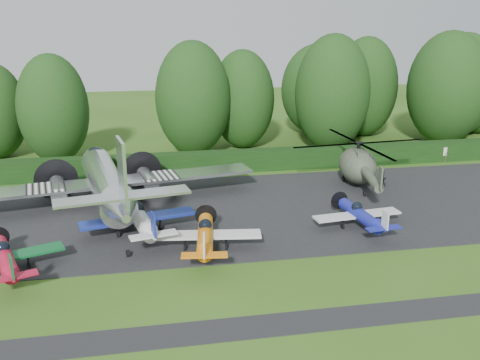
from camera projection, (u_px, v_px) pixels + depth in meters
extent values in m
plane|color=#294F16|center=(185.00, 276.00, 31.37)|extent=(160.00, 160.00, 0.00)
cube|color=black|center=(174.00, 215.00, 40.76)|extent=(70.00, 18.00, 0.01)
cube|color=black|center=(195.00, 333.00, 25.73)|extent=(70.00, 2.00, 0.00)
cube|color=black|center=(167.00, 174.00, 51.08)|extent=(90.00, 1.60, 2.00)
cylinder|color=silver|center=(106.00, 183.00, 41.55)|extent=(2.56, 13.36, 2.56)
cone|color=silver|center=(111.00, 158.00, 48.58)|extent=(2.56, 1.67, 2.56)
cone|color=silver|center=(98.00, 212.00, 33.86)|extent=(2.56, 3.34, 2.56)
sphere|color=black|center=(110.00, 155.00, 47.41)|extent=(1.67, 1.67, 1.67)
cube|color=silver|center=(107.00, 183.00, 42.70)|extent=(24.50, 2.67, 0.24)
cube|color=white|center=(49.00, 184.00, 41.90)|extent=(2.90, 2.78, 0.06)
cube|color=white|center=(163.00, 178.00, 43.42)|extent=(2.90, 2.78, 0.06)
cylinder|color=silver|center=(62.00, 186.00, 42.80)|extent=(1.22, 3.56, 1.22)
cylinder|color=silver|center=(152.00, 181.00, 44.02)|extent=(1.22, 3.56, 1.22)
cylinder|color=black|center=(66.00, 177.00, 45.15)|extent=(3.56, 0.03, 3.56)
cylinder|color=black|center=(152.00, 173.00, 46.37)|extent=(3.56, 0.03, 3.56)
cube|color=silver|center=(96.00, 199.00, 32.66)|extent=(8.35, 1.56, 0.16)
cube|color=silver|center=(93.00, 176.00, 31.88)|extent=(0.20, 2.45, 4.23)
cylinder|color=black|center=(63.00, 202.00, 42.75)|extent=(0.28, 1.00, 1.00)
cylinder|color=black|center=(153.00, 197.00, 43.97)|extent=(0.28, 1.00, 1.00)
cylinder|color=black|center=(100.00, 257.00, 33.35)|extent=(0.20, 0.49, 0.49)
cylinder|color=#AD0F2B|center=(5.00, 258.00, 31.17)|extent=(0.94, 5.36, 0.94)
sphere|color=black|center=(6.00, 247.00, 31.58)|extent=(0.82, 0.82, 0.82)
cube|color=#0D5628|center=(7.00, 257.00, 31.67)|extent=(6.83, 1.27, 0.14)
cylinder|color=black|center=(18.00, 235.00, 34.42)|extent=(1.46, 0.02, 1.46)
cylinder|color=black|center=(31.00, 268.00, 31.93)|extent=(0.14, 0.43, 0.43)
cylinder|color=black|center=(16.00, 254.00, 33.82)|extent=(0.12, 0.39, 0.39)
cylinder|color=silver|center=(140.00, 219.00, 36.64)|extent=(1.10, 6.31, 1.10)
sphere|color=black|center=(139.00, 208.00, 37.13)|extent=(0.96, 0.96, 0.96)
cube|color=navy|center=(140.00, 218.00, 37.23)|extent=(8.03, 1.49, 0.16)
cube|color=silver|center=(140.00, 237.00, 33.00)|extent=(2.98, 0.80, 0.11)
cube|color=navy|center=(139.00, 226.00, 32.67)|extent=(0.11, 0.92, 1.49)
cylinder|color=black|center=(140.00, 199.00, 40.47)|extent=(1.72, 0.02, 1.72)
cylinder|color=black|center=(119.00, 232.00, 37.03)|extent=(0.16, 0.50, 0.50)
cylinder|color=black|center=(162.00, 229.00, 37.54)|extent=(0.16, 0.50, 0.50)
cylinder|color=black|center=(141.00, 218.00, 39.77)|extent=(0.14, 0.46, 0.46)
cylinder|color=orange|center=(205.00, 236.00, 34.15)|extent=(0.99, 5.68, 0.99)
sphere|color=black|center=(204.00, 225.00, 34.59)|extent=(0.87, 0.87, 0.87)
cube|color=silver|center=(204.00, 235.00, 34.68)|extent=(7.23, 1.34, 0.14)
cube|color=orange|center=(212.00, 255.00, 30.87)|extent=(2.68, 0.72, 0.10)
cube|color=silver|center=(212.00, 245.00, 30.57)|extent=(0.10, 0.83, 1.34)
cylinder|color=black|center=(199.00, 215.00, 37.59)|extent=(1.55, 0.02, 1.55)
cylinder|color=black|center=(184.00, 249.00, 34.49)|extent=(0.14, 0.45, 0.45)
cylinder|color=black|center=(225.00, 246.00, 34.95)|extent=(0.14, 0.45, 0.45)
cylinder|color=black|center=(201.00, 234.00, 36.96)|extent=(0.12, 0.41, 0.41)
cylinder|color=navy|center=(360.00, 215.00, 37.92)|extent=(0.89, 5.12, 0.89)
sphere|color=black|center=(358.00, 207.00, 38.32)|extent=(0.78, 0.78, 0.78)
cube|color=silver|center=(358.00, 215.00, 38.40)|extent=(6.52, 1.21, 0.13)
cube|color=navy|center=(379.00, 229.00, 34.97)|extent=(2.42, 0.65, 0.09)
cube|color=silver|center=(380.00, 221.00, 34.70)|extent=(0.09, 0.75, 1.21)
cylinder|color=black|center=(344.00, 200.00, 41.03)|extent=(1.40, 0.02, 1.40)
cylinder|color=black|center=(342.00, 226.00, 38.23)|extent=(0.13, 0.41, 0.41)
cylinder|color=black|center=(374.00, 224.00, 38.65)|extent=(0.13, 0.41, 0.41)
cylinder|color=black|center=(347.00, 215.00, 40.46)|extent=(0.11, 0.37, 0.37)
ellipsoid|color=#353D2F|center=(358.00, 165.00, 47.43)|extent=(3.18, 5.82, 3.04)
cylinder|color=#353D2F|center=(380.00, 177.00, 43.04)|extent=(0.71, 6.11, 0.71)
cube|color=#353D2F|center=(399.00, 177.00, 39.80)|extent=(0.12, 0.92, 1.63)
cylinder|color=black|center=(359.00, 148.00, 46.97)|extent=(0.31, 0.31, 0.81)
cylinder|color=black|center=(359.00, 143.00, 46.84)|extent=(0.71, 0.71, 0.25)
cylinder|color=black|center=(359.00, 143.00, 46.84)|extent=(12.21, 12.21, 0.06)
cube|color=#353D2F|center=(362.00, 155.00, 46.32)|extent=(0.92, 2.04, 0.71)
ellipsoid|color=black|center=(351.00, 159.00, 48.93)|extent=(1.93, 1.93, 1.74)
cylinder|color=black|center=(342.00, 179.00, 48.48)|extent=(0.18, 0.57, 0.57)
cylinder|color=black|center=(364.00, 178.00, 48.82)|extent=(0.18, 0.57, 0.57)
cylinder|color=black|center=(371.00, 194.00, 44.84)|extent=(0.16, 0.49, 0.49)
cylinder|color=#3F3326|center=(420.00, 158.00, 54.89)|extent=(0.11, 0.11, 1.06)
cylinder|color=#3F3326|center=(444.00, 157.00, 55.34)|extent=(0.11, 0.11, 1.06)
cube|color=beige|center=(433.00, 151.00, 54.93)|extent=(2.82, 0.07, 0.88)
cylinder|color=black|center=(443.00, 125.00, 62.81)|extent=(0.70, 0.70, 4.24)
ellipsoid|color=#163611|center=(448.00, 88.00, 61.51)|extent=(9.15, 9.15, 12.97)
cylinder|color=black|center=(57.00, 145.00, 54.72)|extent=(0.70, 0.70, 3.61)
ellipsoid|color=#163611|center=(53.00, 109.00, 53.61)|extent=(7.04, 7.04, 11.04)
cylinder|color=black|center=(243.00, 132.00, 60.88)|extent=(0.70, 0.70, 3.61)
ellipsoid|color=#163611|center=(243.00, 99.00, 59.77)|extent=(7.09, 7.09, 11.02)
cylinder|color=black|center=(477.00, 121.00, 68.31)|extent=(0.70, 0.70, 3.05)
cylinder|color=black|center=(363.00, 120.00, 66.80)|extent=(0.70, 0.70, 3.98)
ellipsoid|color=#163611|center=(366.00, 87.00, 65.58)|extent=(7.74, 7.74, 12.15)
cylinder|color=black|center=(330.00, 132.00, 59.67)|extent=(0.70, 0.70, 4.18)
ellipsoid|color=#163611|center=(332.00, 93.00, 58.38)|extent=(8.19, 8.19, 12.76)
cylinder|color=black|center=(194.00, 136.00, 57.82)|extent=(0.70, 0.70, 3.97)
ellipsoid|color=#163611|center=(193.00, 99.00, 56.60)|extent=(7.97, 7.97, 12.15)
cylinder|color=black|center=(458.00, 118.00, 67.17)|extent=(0.70, 0.70, 4.13)
ellipsoid|color=#163611|center=(462.00, 85.00, 65.90)|extent=(8.78, 8.78, 12.60)
cylinder|color=black|center=(315.00, 119.00, 67.89)|extent=(0.70, 0.70, 3.67)
ellipsoid|color=#163611|center=(317.00, 89.00, 66.76)|extent=(8.82, 8.82, 11.22)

